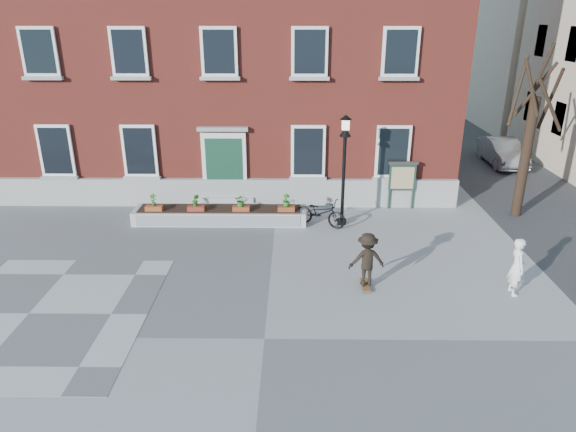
{
  "coord_description": "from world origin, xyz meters",
  "views": [
    {
      "loc": [
        0.67,
        -10.04,
        7.03
      ],
      "look_at": [
        0.5,
        4.0,
        1.5
      ],
      "focal_mm": 32.0,
      "sensor_mm": 36.0,
      "label": 1
    }
  ],
  "objects_px": {
    "lamp_post": "(344,155)",
    "notice_board": "(402,177)",
    "bystander": "(517,267)",
    "parked_car": "(502,152)",
    "bicycle": "(320,212)",
    "skateboarder": "(367,260)"
  },
  "relations": [
    {
      "from": "parked_car",
      "to": "skateboarder",
      "type": "xyz_separation_m",
      "value": [
        -8.37,
        -12.5,
        0.18
      ]
    },
    {
      "from": "parked_car",
      "to": "bystander",
      "type": "distance_m",
      "value": 13.55
    },
    {
      "from": "bystander",
      "to": "lamp_post",
      "type": "distance_m",
      "value": 6.66
    },
    {
      "from": "lamp_post",
      "to": "bystander",
      "type": "bearing_deg",
      "value": -49.11
    },
    {
      "from": "bystander",
      "to": "skateboarder",
      "type": "distance_m",
      "value": 3.95
    },
    {
      "from": "lamp_post",
      "to": "notice_board",
      "type": "bearing_deg",
      "value": 34.13
    },
    {
      "from": "lamp_post",
      "to": "skateboarder",
      "type": "relative_size",
      "value": 2.45
    },
    {
      "from": "bicycle",
      "to": "skateboarder",
      "type": "height_order",
      "value": "skateboarder"
    },
    {
      "from": "lamp_post",
      "to": "notice_board",
      "type": "relative_size",
      "value": 2.1
    },
    {
      "from": "bystander",
      "to": "bicycle",
      "type": "bearing_deg",
      "value": 47.22
    },
    {
      "from": "bicycle",
      "to": "bystander",
      "type": "bearing_deg",
      "value": -107.9
    },
    {
      "from": "bicycle",
      "to": "skateboarder",
      "type": "relative_size",
      "value": 1.19
    },
    {
      "from": "bicycle",
      "to": "skateboarder",
      "type": "bearing_deg",
      "value": -141.14
    },
    {
      "from": "bystander",
      "to": "skateboarder",
      "type": "bearing_deg",
      "value": 86.19
    },
    {
      "from": "parked_car",
      "to": "notice_board",
      "type": "relative_size",
      "value": 2.11
    },
    {
      "from": "bicycle",
      "to": "lamp_post",
      "type": "distance_m",
      "value": 2.19
    },
    {
      "from": "skateboarder",
      "to": "bystander",
      "type": "bearing_deg",
      "value": -4.33
    },
    {
      "from": "notice_board",
      "to": "bicycle",
      "type": "bearing_deg",
      "value": -150.78
    },
    {
      "from": "parked_car",
      "to": "lamp_post",
      "type": "height_order",
      "value": "lamp_post"
    },
    {
      "from": "bicycle",
      "to": "notice_board",
      "type": "distance_m",
      "value": 3.73
    },
    {
      "from": "bicycle",
      "to": "lamp_post",
      "type": "bearing_deg",
      "value": -53.46
    },
    {
      "from": "bystander",
      "to": "skateboarder",
      "type": "height_order",
      "value": "same"
    }
  ]
}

